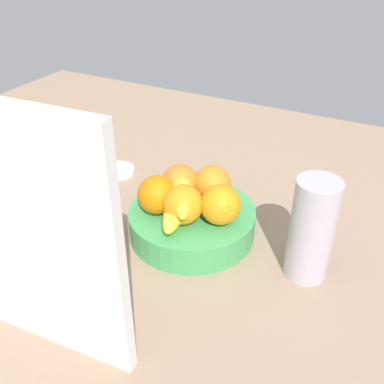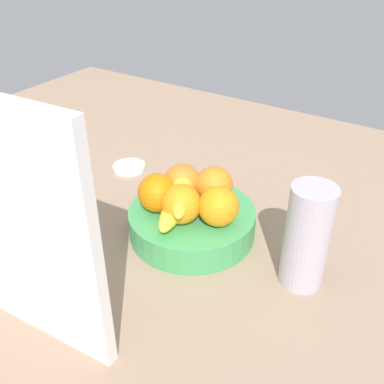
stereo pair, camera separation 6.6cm
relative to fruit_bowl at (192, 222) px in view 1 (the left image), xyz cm
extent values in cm
cube|color=#9D7F66|center=(2.97, 0.89, -4.18)|extent=(180.00, 140.00, 3.00)
cylinder|color=#45A55C|center=(0.00, 0.00, 0.00)|extent=(23.70, 23.70, 5.35)
sphere|color=orange|center=(-1.86, -4.68, 6.27)|extent=(7.19, 7.19, 7.19)
sphere|color=orange|center=(3.68, -2.32, 6.27)|extent=(7.19, 7.19, 7.19)
sphere|color=orange|center=(5.46, 3.15, 6.27)|extent=(7.19, 7.19, 7.19)
sphere|color=orange|center=(-0.17, 3.81, 6.27)|extent=(7.19, 7.19, 7.19)
sphere|color=orange|center=(-6.06, 1.31, 6.27)|extent=(7.19, 7.19, 7.19)
ellipsoid|color=yellow|center=(1.79, 2.27, 4.68)|extent=(8.85, 17.42, 4.00)
ellipsoid|color=yellow|center=(1.66, 1.17, 6.88)|extent=(11.97, 16.72, 4.00)
cube|color=white|center=(7.36, 30.84, 15.32)|extent=(28.06, 3.53, 36.00)
cylinder|color=#BAB2C2|center=(-22.07, 1.23, 6.36)|extent=(7.20, 7.20, 18.07)
cylinder|color=white|center=(26.23, -12.84, -2.14)|extent=(7.81, 7.81, 1.06)
camera|label=1|loc=(-30.84, 59.91, 49.36)|focal=41.35mm
camera|label=2|loc=(-36.55, 56.61, 49.36)|focal=41.35mm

